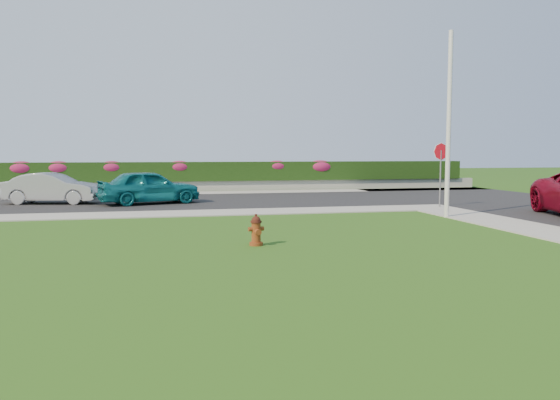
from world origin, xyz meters
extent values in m
plane|color=black|center=(0.00, 0.00, 0.00)|extent=(120.00, 120.00, 0.00)
cube|color=black|center=(-5.00, 14.00, 0.02)|extent=(26.00, 8.00, 0.04)
cube|color=gray|center=(-6.00, 9.00, 0.02)|extent=(24.00, 2.00, 0.04)
cube|color=gray|center=(7.00, 9.00, 0.02)|extent=(2.00, 2.00, 0.04)
cube|color=gray|center=(-1.00, 19.00, 0.02)|extent=(34.00, 2.00, 0.04)
cube|color=gray|center=(-1.00, 20.50, 0.30)|extent=(34.00, 0.40, 0.60)
cube|color=black|center=(-1.00, 20.60, 1.15)|extent=(32.00, 0.90, 1.10)
cylinder|color=#53240D|center=(-1.38, 1.76, 0.04)|extent=(0.33, 0.33, 0.08)
cylinder|color=#53240D|center=(-1.38, 1.76, 0.33)|extent=(0.22, 0.22, 0.50)
cylinder|color=black|center=(-1.38, 1.76, 0.58)|extent=(0.27, 0.27, 0.05)
sphere|color=black|center=(-1.38, 1.76, 0.61)|extent=(0.22, 0.22, 0.22)
cylinder|color=black|center=(-1.38, 1.76, 0.73)|extent=(0.07, 0.07, 0.07)
cylinder|color=#53240D|center=(-1.52, 1.74, 0.40)|extent=(0.11, 0.12, 0.11)
cylinder|color=#53240D|center=(-1.24, 1.79, 0.40)|extent=(0.11, 0.12, 0.11)
cylinder|color=#53240D|center=(-1.36, 1.62, 0.35)|extent=(0.16, 0.14, 0.14)
imported|color=#0E636B|center=(-4.06, 12.98, 0.77)|extent=(4.59, 2.90, 1.46)
imported|color=#97999E|center=(-8.15, 13.97, 0.70)|extent=(4.23, 2.24, 1.33)
cylinder|color=silver|center=(6.06, 5.94, 3.18)|extent=(0.16, 0.16, 6.35)
cylinder|color=slate|center=(7.51, 9.06, 1.17)|extent=(0.06, 0.06, 2.34)
cylinder|color=red|center=(7.51, 9.06, 2.28)|extent=(0.68, 0.13, 0.68)
cylinder|color=white|center=(7.51, 9.06, 2.28)|extent=(0.72, 0.12, 0.72)
ellipsoid|color=#BC2062|center=(-10.86, 20.50, 1.41)|extent=(1.48, 0.95, 0.74)
ellipsoid|color=#BC2062|center=(-8.96, 20.50, 1.41)|extent=(1.44, 0.93, 0.72)
ellipsoid|color=#BC2062|center=(-6.19, 20.50, 1.42)|extent=(1.39, 0.89, 0.69)
ellipsoid|color=#BC2062|center=(-2.48, 20.50, 1.43)|extent=(1.38, 0.89, 0.69)
ellipsoid|color=#BC2062|center=(3.19, 20.50, 1.44)|extent=(1.31, 0.85, 0.66)
ellipsoid|color=#BC2062|center=(5.86, 20.50, 1.39)|extent=(1.55, 1.00, 0.78)
camera|label=1|loc=(-3.65, -11.12, 2.25)|focal=35.00mm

